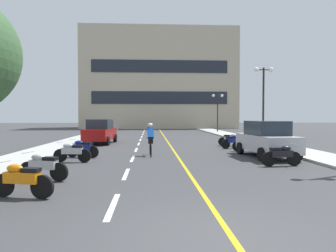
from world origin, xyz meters
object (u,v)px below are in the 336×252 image
at_px(street_lamp_far, 218,104).
at_px(motorcycle_0, 22,179).
at_px(cyclist_rider, 151,139).
at_px(motorcycle_5, 247,143).
at_px(motorcycle_2, 282,155).
at_px(parked_car_mid, 100,131).
at_px(motorcycle_3, 72,152).
at_px(parked_car_near, 266,139).
at_px(motorcycle_4, 82,148).
at_px(street_lamp_mid, 263,88).
at_px(motorcycle_6, 233,141).
at_px(motorcycle_7, 231,139).
at_px(motorcycle_1, 43,166).

distance_m(street_lamp_far, motorcycle_0, 33.18).
bearing_deg(motorcycle_0, cyclist_rider, 68.59).
bearing_deg(motorcycle_5, motorcycle_2, -92.63).
xyz_separation_m(motorcycle_0, motorcycle_5, (8.86, 9.87, 0.00)).
xyz_separation_m(parked_car_mid, cyclist_rider, (3.74, -7.32, -0.03)).
height_order(motorcycle_3, motorcycle_5, same).
distance_m(parked_car_near, motorcycle_4, 9.21).
relative_size(street_lamp_mid, motorcycle_3, 3.25).
relative_size(motorcycle_2, motorcycle_6, 1.04).
bearing_deg(motorcycle_0, street_lamp_far, 69.36).
distance_m(street_lamp_mid, street_lamp_far, 16.27).
distance_m(motorcycle_5, motorcycle_7, 3.28).
distance_m(motorcycle_4, motorcycle_7, 10.43).
distance_m(motorcycle_1, motorcycle_2, 9.12).
distance_m(motorcycle_0, motorcycle_3, 6.11).
relative_size(parked_car_near, motorcycle_5, 2.54).
xyz_separation_m(motorcycle_1, motorcycle_5, (9.04, 7.75, 0.00)).
bearing_deg(motorcycle_3, street_lamp_mid, 35.97).
bearing_deg(parked_car_near, motorcycle_4, 177.86).
distance_m(street_lamp_far, motorcycle_4, 26.21).
relative_size(parked_car_mid, cyclist_rider, 2.44).
bearing_deg(motorcycle_2, parked_car_near, 81.35).
relative_size(motorcycle_0, motorcycle_5, 0.99).
bearing_deg(parked_car_mid, motorcycle_2, -50.52).
relative_size(parked_car_mid, motorcycle_6, 2.64).
bearing_deg(motorcycle_6, street_lamp_far, 80.72).
bearing_deg(street_lamp_far, motorcycle_1, -112.34).
bearing_deg(motorcycle_6, parked_car_mid, 156.21).
height_order(street_lamp_far, motorcycle_1, street_lamp_far).
relative_size(motorcycle_2, motorcycle_5, 1.00).
xyz_separation_m(street_lamp_mid, motorcycle_0, (-11.53, -14.65, -3.64)).
relative_size(street_lamp_far, motorcycle_4, 2.81).
xyz_separation_m(motorcycle_4, motorcycle_5, (9.01, 2.17, 0.00)).
bearing_deg(parked_car_near, motorcycle_6, 97.40).
distance_m(motorcycle_0, cyclist_rider, 8.88).
relative_size(parked_car_mid, motorcycle_3, 2.54).
bearing_deg(street_lamp_mid, motorcycle_5, -119.22).
distance_m(parked_car_near, motorcycle_5, 2.56).
bearing_deg(motorcycle_6, cyclist_rider, -147.45).
distance_m(street_lamp_mid, parked_car_near, 8.34).
distance_m(motorcycle_3, cyclist_rider, 4.13).
height_order(street_lamp_far, motorcycle_7, street_lamp_far).
xyz_separation_m(motorcycle_2, motorcycle_7, (0.13, 8.64, 0.00)).
relative_size(motorcycle_0, motorcycle_4, 1.01).
height_order(parked_car_near, parked_car_mid, same).
bearing_deg(cyclist_rider, motorcycle_2, -34.87).
height_order(motorcycle_2, cyclist_rider, cyclist_rider).
xyz_separation_m(parked_car_mid, motorcycle_1, (0.32, -13.45, -0.44)).
bearing_deg(motorcycle_2, motorcycle_5, 87.37).
height_order(street_lamp_mid, motorcycle_7, street_lamp_mid).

